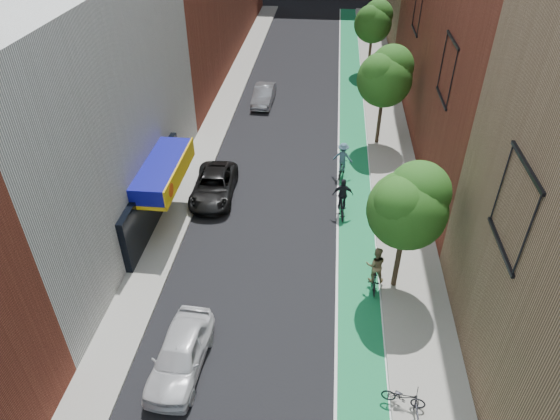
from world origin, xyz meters
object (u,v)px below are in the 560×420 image
(cyclist_lane_near, at_px, (375,271))
(parked_car_silver, at_px, (264,95))
(parked_car_white, at_px, (180,354))
(parked_car_black, at_px, (214,186))
(cyclist_lane_far, at_px, (343,161))
(cyclist_lane_mid, at_px, (342,201))

(cyclist_lane_near, bearing_deg, parked_car_silver, -69.46)
(parked_car_white, xyz_separation_m, cyclist_lane_near, (7.66, 5.28, 0.18))
(parked_car_white, bearing_deg, parked_car_silver, 92.84)
(parked_car_black, distance_m, cyclist_lane_far, 8.02)
(parked_car_white, distance_m, parked_car_silver, 25.29)
(cyclist_lane_near, relative_size, cyclist_lane_far, 1.01)
(parked_car_white, bearing_deg, cyclist_lane_mid, 63.04)
(parked_car_white, relative_size, cyclist_lane_far, 2.05)
(cyclist_lane_mid, bearing_deg, parked_car_white, 57.20)
(parked_car_silver, bearing_deg, cyclist_lane_near, -67.40)
(parked_car_white, height_order, cyclist_lane_mid, cyclist_lane_mid)
(parked_car_white, distance_m, cyclist_lane_near, 9.30)
(cyclist_lane_near, bearing_deg, parked_car_white, 34.19)
(parked_car_black, distance_m, cyclist_lane_mid, 7.48)
(parked_car_white, bearing_deg, cyclist_lane_far, 70.34)
(cyclist_lane_near, distance_m, cyclist_lane_mid, 5.73)
(cyclist_lane_mid, distance_m, cyclist_lane_far, 4.14)
(parked_car_black, relative_size, cyclist_lane_mid, 2.24)
(cyclist_lane_near, bearing_deg, parked_car_black, -37.10)
(parked_car_black, height_order, cyclist_lane_near, cyclist_lane_near)
(cyclist_lane_far, bearing_deg, parked_car_silver, -44.05)
(parked_car_black, relative_size, cyclist_lane_near, 2.27)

